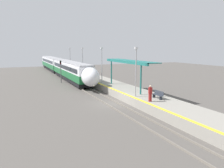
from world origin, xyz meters
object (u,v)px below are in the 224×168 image
(person_waiting, at_px, (150,93))
(lamppost_mid, at_px, (102,63))
(platform_bench, at_px, (158,94))
(lamppost_near, at_px, (136,69))
(lamppost_farthest, at_px, (70,58))
(train, at_px, (60,66))
(railway_signal, at_px, (61,69))
(lamppost_far, at_px, (83,60))

(person_waiting, bearing_deg, lamppost_mid, 90.72)
(platform_bench, xyz_separation_m, lamppost_near, (-1.71, 2.02, 2.77))
(lamppost_near, xyz_separation_m, lamppost_farthest, (0.00, 31.99, 0.00))
(platform_bench, xyz_separation_m, lamppost_farthest, (-1.71, 34.01, 2.77))
(platform_bench, relative_size, lamppost_farthest, 0.29)
(train, xyz_separation_m, railway_signal, (-2.29, -12.28, 0.37))
(person_waiting, height_order, lamppost_far, lamppost_far)
(lamppost_mid, distance_m, lamppost_far, 10.66)
(train, height_order, lamppost_far, lamppost_far)
(lamppost_near, height_order, lamppost_far, same)
(lamppost_mid, bearing_deg, railway_signal, 115.76)
(train, xyz_separation_m, lamppost_farthest, (2.35, -0.57, 2.01))
(person_waiting, bearing_deg, lamppost_farthest, 90.28)
(lamppost_near, bearing_deg, lamppost_mid, 90.00)
(platform_bench, bearing_deg, train, 96.70)
(train, xyz_separation_m, lamppost_far, (2.35, -11.23, 2.01))
(lamppost_near, bearing_deg, train, 94.13)
(railway_signal, distance_m, lamppost_near, 20.87)
(person_waiting, distance_m, lamppost_mid, 13.63)
(railway_signal, bearing_deg, lamppost_farthest, 68.39)
(railway_signal, xyz_separation_m, lamppost_far, (4.64, 1.05, 1.63))
(lamppost_near, xyz_separation_m, lamppost_far, (0.00, 21.33, 0.00))
(lamppost_mid, bearing_deg, person_waiting, -89.28)
(train, distance_m, lamppost_far, 11.65)
(platform_bench, distance_m, lamppost_near, 3.83)
(lamppost_far, height_order, lamppost_farthest, same)
(lamppost_mid, distance_m, lamppost_farthest, 21.33)
(lamppost_far, distance_m, lamppost_farthest, 10.66)
(platform_bench, distance_m, lamppost_far, 23.58)
(platform_bench, height_order, person_waiting, person_waiting)
(person_waiting, relative_size, lamppost_near, 0.31)
(lamppost_near, bearing_deg, railway_signal, 102.89)
(train, xyz_separation_m, lamppost_mid, (2.35, -21.89, 2.01))
(person_waiting, relative_size, lamppost_farthest, 0.31)
(lamppost_near, distance_m, lamppost_mid, 10.66)
(lamppost_near, relative_size, lamppost_far, 1.00)
(train, relative_size, lamppost_mid, 8.81)
(lamppost_far, bearing_deg, train, 101.81)
(train, bearing_deg, person_waiting, -85.92)
(train, bearing_deg, railway_signal, -100.57)
(person_waiting, relative_size, lamppost_far, 0.31)
(platform_bench, distance_m, railway_signal, 23.22)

